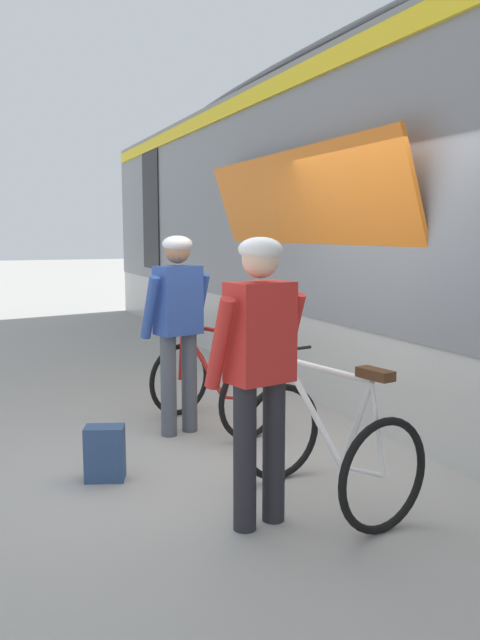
{
  "coord_description": "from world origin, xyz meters",
  "views": [
    {
      "loc": [
        -2.03,
        -4.66,
        1.79
      ],
      "look_at": [
        0.09,
        0.38,
        1.05
      ],
      "focal_mm": 36.51,
      "sensor_mm": 36.0,
      "label": 1
    }
  ],
  "objects_px": {
    "cyclist_near_in_red": "(260,356)",
    "backpack_on_platform": "(105,453)",
    "train_car": "(401,217)",
    "cyclist_far_in_blue": "(178,317)",
    "water_bottle_near_the_bikes": "(272,411)",
    "bicycle_near_white": "(327,445)",
    "bicycle_far_red": "(213,384)"
  },
  "relations": [
    {
      "from": "cyclist_near_in_red",
      "to": "backpack_on_platform",
      "type": "xyz_separation_m",
      "value": [
        -0.73,
        1.1,
        -0.85
      ]
    },
    {
      "from": "train_car",
      "to": "cyclist_far_in_blue",
      "type": "xyz_separation_m",
      "value": [
        -3.13,
        -1.08,
        -0.91
      ]
    },
    {
      "from": "train_car",
      "to": "water_bottle_near_the_bikes",
      "type": "bearing_deg",
      "value": -154.02
    },
    {
      "from": "water_bottle_near_the_bikes",
      "to": "cyclist_far_in_blue",
      "type": "bearing_deg",
      "value": -179.55
    },
    {
      "from": "cyclist_far_in_blue",
      "to": "bicycle_near_white",
      "type": "xyz_separation_m",
      "value": [
        0.44,
        -1.85,
        -0.65
      ]
    },
    {
      "from": "cyclist_far_in_blue",
      "to": "bicycle_near_white",
      "type": "relative_size",
      "value": 1.49
    },
    {
      "from": "bicycle_near_white",
      "to": "train_car",
      "type": "bearing_deg",
      "value": 47.43
    },
    {
      "from": "backpack_on_platform",
      "to": "bicycle_far_red",
      "type": "bearing_deg",
      "value": 57.88
    },
    {
      "from": "train_car",
      "to": "backpack_on_platform",
      "type": "xyz_separation_m",
      "value": [
        -3.96,
        -1.94,
        -1.77
      ]
    },
    {
      "from": "train_car",
      "to": "cyclist_far_in_blue",
      "type": "relative_size",
      "value": 9.42
    },
    {
      "from": "train_car",
      "to": "backpack_on_platform",
      "type": "relative_size",
      "value": 41.5
    },
    {
      "from": "backpack_on_platform",
      "to": "train_car",
      "type": "bearing_deg",
      "value": 45.78
    },
    {
      "from": "bicycle_near_white",
      "to": "cyclist_near_in_red",
      "type": "bearing_deg",
      "value": -168.86
    },
    {
      "from": "cyclist_near_in_red",
      "to": "backpack_on_platform",
      "type": "distance_m",
      "value": 1.57
    },
    {
      "from": "bicycle_far_red",
      "to": "train_car",
      "type": "bearing_deg",
      "value": 19.92
    },
    {
      "from": "cyclist_far_in_blue",
      "to": "backpack_on_platform",
      "type": "height_order",
      "value": "cyclist_far_in_blue"
    },
    {
      "from": "cyclist_near_in_red",
      "to": "train_car",
      "type": "bearing_deg",
      "value": 43.22
    },
    {
      "from": "train_car",
      "to": "bicycle_near_white",
      "type": "bearing_deg",
      "value": -132.57
    },
    {
      "from": "bicycle_far_red",
      "to": "water_bottle_near_the_bikes",
      "type": "distance_m",
      "value": 0.65
    },
    {
      "from": "train_car",
      "to": "cyclist_near_in_red",
      "type": "distance_m",
      "value": 4.53
    },
    {
      "from": "bicycle_far_red",
      "to": "bicycle_near_white",
      "type": "bearing_deg",
      "value": -87.57
    },
    {
      "from": "train_car",
      "to": "bicycle_near_white",
      "type": "xyz_separation_m",
      "value": [
        -2.69,
        -2.93,
        -1.56
      ]
    },
    {
      "from": "backpack_on_platform",
      "to": "water_bottle_near_the_bikes",
      "type": "height_order",
      "value": "backpack_on_platform"
    },
    {
      "from": "bicycle_near_white",
      "to": "backpack_on_platform",
      "type": "bearing_deg",
      "value": 142.07
    },
    {
      "from": "cyclist_far_in_blue",
      "to": "water_bottle_near_the_bikes",
      "type": "height_order",
      "value": "cyclist_far_in_blue"
    },
    {
      "from": "cyclist_far_in_blue",
      "to": "backpack_on_platform",
      "type": "bearing_deg",
      "value": -134.1
    },
    {
      "from": "train_car",
      "to": "bicycle_near_white",
      "type": "relative_size",
      "value": 14.0
    },
    {
      "from": "cyclist_near_in_red",
      "to": "bicycle_far_red",
      "type": "bearing_deg",
      "value": 77.3
    },
    {
      "from": "water_bottle_near_the_bikes",
      "to": "bicycle_near_white",
      "type": "bearing_deg",
      "value": -104.78
    },
    {
      "from": "bicycle_far_red",
      "to": "water_bottle_near_the_bikes",
      "type": "xyz_separation_m",
      "value": [
        0.57,
        -0.07,
        -0.3
      ]
    },
    {
      "from": "train_car",
      "to": "bicycle_far_red",
      "type": "distance_m",
      "value": 3.34
    },
    {
      "from": "cyclist_near_in_red",
      "to": "backpack_on_platform",
      "type": "relative_size",
      "value": 4.4
    }
  ]
}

